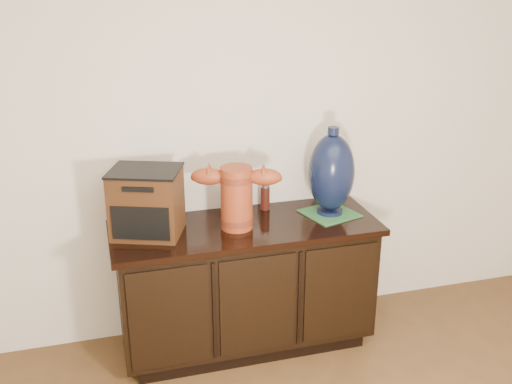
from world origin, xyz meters
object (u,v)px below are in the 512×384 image
object	(u,v)px
tv_radio	(147,202)
lamp_base	(331,173)
sideboard	(246,284)
terracotta_vessel	(237,194)
spray_can	(265,197)

from	to	relation	value
tv_radio	lamp_base	distance (m)	1.02
sideboard	terracotta_vessel	xyz separation A→B (m)	(-0.05, -0.02, 0.56)
sideboard	lamp_base	bearing A→B (deg)	2.27
sideboard	spray_can	size ratio (longest dim) A/B	9.26
terracotta_vessel	lamp_base	world-z (taller)	lamp_base
terracotta_vessel	tv_radio	size ratio (longest dim) A/B	1.12
sideboard	spray_can	distance (m)	0.51
tv_radio	terracotta_vessel	bearing A→B (deg)	14.33
tv_radio	lamp_base	xyz separation A→B (m)	(1.02, -0.01, 0.07)
sideboard	lamp_base	xyz separation A→B (m)	(0.50, 0.02, 0.61)
lamp_base	sideboard	bearing A→B (deg)	-177.73
lamp_base	spray_can	xyz separation A→B (m)	(-0.33, 0.17, -0.17)
tv_radio	spray_can	distance (m)	0.71
sideboard	lamp_base	size ratio (longest dim) A/B	2.92
tv_radio	lamp_base	world-z (taller)	lamp_base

